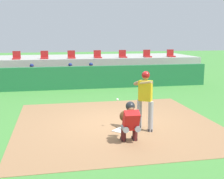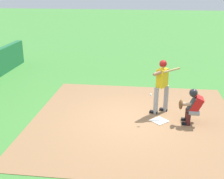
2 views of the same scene
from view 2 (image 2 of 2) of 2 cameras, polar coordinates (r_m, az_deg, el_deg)
ground_plane at (r=9.56m, az=4.19°, el=-5.83°), size 80.00×80.00×0.00m
dirt_infield at (r=9.56m, az=4.19°, el=-5.79°), size 6.40×6.40×0.01m
home_plate at (r=9.55m, az=9.01°, el=-5.90°), size 0.62×0.62×0.02m
batter_at_plate at (r=9.82m, az=9.46°, el=1.18°), size 0.54×0.91×1.80m
catcher_crouched at (r=9.40m, az=14.98°, el=-2.88°), size 0.49×1.62×1.13m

